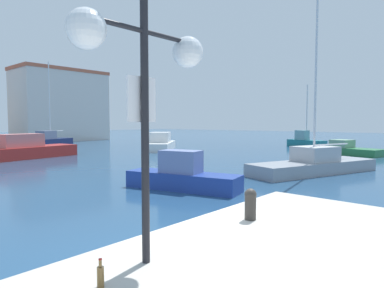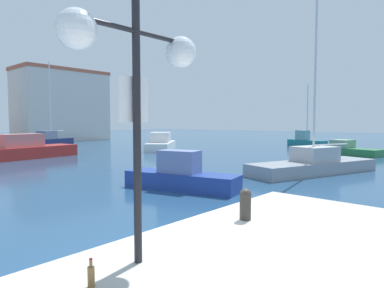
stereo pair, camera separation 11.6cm
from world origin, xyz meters
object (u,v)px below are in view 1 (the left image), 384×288
(mooring_bollard, at_px, (250,203))
(motorboat_blue_far_right, at_px, (182,176))
(sailboat_navy_behind_lamppost, at_px, (50,141))
(sailboat_grey_distant_east, at_px, (314,163))
(bottle, at_px, (100,276))
(motorboat_red_outer_mooring, at_px, (21,150))
(sailboat_teal_center_channel, at_px, (305,141))
(lamppost, at_px, (144,53))
(motorboat_white_mid_harbor, at_px, (161,144))
(motorboat_green_near_pier, at_px, (344,150))

(mooring_bollard, relative_size, motorboat_blue_far_right, 0.11)
(sailboat_navy_behind_lamppost, bearing_deg, sailboat_grey_distant_east, -89.42)
(bottle, distance_m, motorboat_red_outer_mooring, 26.04)
(motorboat_blue_far_right, bearing_deg, motorboat_red_outer_mooring, 88.92)
(sailboat_teal_center_channel, height_order, sailboat_grey_distant_east, sailboat_grey_distant_east)
(lamppost, height_order, mooring_bollard, lamppost)
(lamppost, xyz_separation_m, mooring_bollard, (2.47, 0.01, -2.29))
(sailboat_navy_behind_lamppost, height_order, motorboat_white_mid_harbor, sailboat_navy_behind_lamppost)
(sailboat_navy_behind_lamppost, bearing_deg, motorboat_white_mid_harbor, -67.61)
(motorboat_blue_far_right, bearing_deg, bottle, -141.29)
(sailboat_navy_behind_lamppost, bearing_deg, sailboat_teal_center_channel, -49.21)
(sailboat_navy_behind_lamppost, bearing_deg, motorboat_red_outer_mooring, -124.43)
(motorboat_white_mid_harbor, distance_m, sailboat_grey_distant_east, 18.79)
(motorboat_green_near_pier, relative_size, motorboat_white_mid_harbor, 0.97)
(motorboat_white_mid_harbor, bearing_deg, lamppost, -133.41)
(mooring_bollard, height_order, motorboat_blue_far_right, mooring_bollard)
(mooring_bollard, relative_size, sailboat_grey_distant_east, 0.04)
(motorboat_blue_far_right, height_order, motorboat_white_mid_harbor, motorboat_white_mid_harbor)
(lamppost, relative_size, sailboat_navy_behind_lamppost, 0.41)
(bottle, distance_m, motorboat_blue_far_right, 10.85)
(sailboat_grey_distant_east, bearing_deg, bottle, -165.42)
(bottle, relative_size, mooring_bollard, 0.55)
(mooring_bollard, bearing_deg, motorboat_red_outer_mooring, 77.15)
(bottle, bearing_deg, lamppost, 10.67)
(bottle, bearing_deg, motorboat_red_outer_mooring, 70.28)
(sailboat_grey_distant_east, bearing_deg, sailboat_navy_behind_lamppost, 90.58)
(lamppost, xyz_separation_m, sailboat_teal_center_channel, (35.14, 12.88, -3.04))
(sailboat_teal_center_channel, relative_size, motorboat_white_mid_harbor, 1.06)
(bottle, relative_size, sailboat_teal_center_channel, 0.04)
(motorboat_white_mid_harbor, bearing_deg, motorboat_blue_far_right, -130.54)
(sailboat_teal_center_channel, distance_m, sailboat_navy_behind_lamppost, 29.84)
(mooring_bollard, bearing_deg, sailboat_grey_distant_east, 17.28)
(mooring_bollard, distance_m, sailboat_navy_behind_lamppost, 37.84)
(motorboat_green_near_pier, distance_m, sailboat_navy_behind_lamppost, 31.75)
(mooring_bollard, bearing_deg, motorboat_white_mid_harbor, 50.13)
(motorboat_green_near_pier, bearing_deg, sailboat_grey_distant_east, -169.59)
(sailboat_navy_behind_lamppost, xyz_separation_m, motorboat_red_outer_mooring, (-7.62, -11.11, -0.06))
(mooring_bollard, relative_size, motorboat_green_near_pier, 0.09)
(motorboat_red_outer_mooring, bearing_deg, motorboat_blue_far_right, -91.08)
(lamppost, distance_m, bottle, 2.59)
(motorboat_blue_far_right, xyz_separation_m, motorboat_white_mid_harbor, (13.38, 15.65, 0.09))
(sailboat_grey_distant_east, bearing_deg, sailboat_teal_center_channel, 24.34)
(motorboat_blue_far_right, xyz_separation_m, sailboat_grey_distant_east, (8.27, -2.43, 0.01))
(motorboat_green_near_pier, height_order, motorboat_red_outer_mooring, motorboat_red_outer_mooring)
(motorboat_green_near_pier, height_order, sailboat_navy_behind_lamppost, sailboat_navy_behind_lamppost)
(bottle, xyz_separation_m, motorboat_white_mid_harbor, (21.84, 22.42, -0.59))
(motorboat_blue_far_right, relative_size, motorboat_white_mid_harbor, 0.78)
(sailboat_teal_center_channel, distance_m, motorboat_red_outer_mooring, 29.44)
(mooring_bollard, distance_m, motorboat_red_outer_mooring, 24.99)
(bottle, distance_m, mooring_bollard, 3.24)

